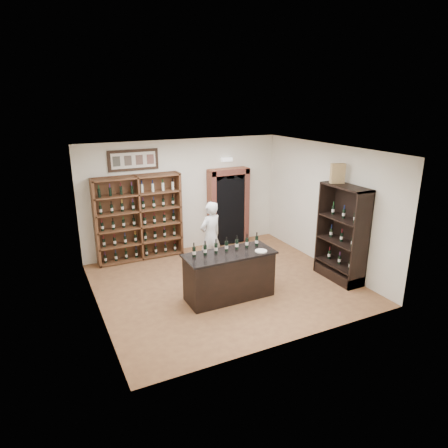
{
  "coord_description": "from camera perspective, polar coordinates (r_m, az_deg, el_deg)",
  "views": [
    {
      "loc": [
        -3.63,
        -7.33,
        4.04
      ],
      "look_at": [
        0.12,
        0.3,
        1.32
      ],
      "focal_mm": 32.0,
      "sensor_mm": 36.0,
      "label": 1
    }
  ],
  "objects": [
    {
      "name": "counter_bottle_1",
      "position": [
        8.03,
        -2.71,
        -3.71
      ],
      "size": [
        0.07,
        0.07,
        0.3
      ],
      "color": "black",
      "rests_on": "tasting_counter"
    },
    {
      "name": "plate",
      "position": [
        8.26,
        5.31,
        -3.87
      ],
      "size": [
        0.25,
        0.25,
        0.02
      ],
      "primitive_type": "cylinder",
      "color": "beige",
      "rests_on": "tasting_counter"
    },
    {
      "name": "counter_bottle_5",
      "position": [
        8.43,
        3.28,
        -2.66
      ],
      "size": [
        0.07,
        0.07,
        0.3
      ],
      "color": "black",
      "rests_on": "tasting_counter"
    },
    {
      "name": "shopkeeper",
      "position": [
        9.58,
        -1.93,
        -1.73
      ],
      "size": [
        0.71,
        0.58,
        1.7
      ],
      "primitive_type": "imported",
      "rotation": [
        0.0,
        0.0,
        3.46
      ],
      "color": "silver",
      "rests_on": "ground"
    },
    {
      "name": "ceiling",
      "position": [
        8.25,
        0.17,
        10.49
      ],
      "size": [
        5.5,
        5.5,
        0.0
      ],
      "primitive_type": "plane",
      "rotation": [
        3.14,
        0.0,
        0.0
      ],
      "color": "white",
      "rests_on": "wall_back"
    },
    {
      "name": "framed_picture",
      "position": [
        10.19,
        -12.82,
        8.89
      ],
      "size": [
        1.25,
        0.04,
        0.52
      ],
      "primitive_type": "cube",
      "color": "black",
      "rests_on": "wall_back"
    },
    {
      "name": "wine_crate",
      "position": [
        9.24,
        15.92,
        6.96
      ],
      "size": [
        0.34,
        0.23,
        0.44
      ],
      "primitive_type": "cube",
      "rotation": [
        0.0,
        0.0,
        -0.38
      ],
      "color": "tan",
      "rests_on": "side_cabinet"
    },
    {
      "name": "wall_left",
      "position": [
        7.81,
        -18.24,
        -2.18
      ],
      "size": [
        0.04,
        5.0,
        3.0
      ],
      "primitive_type": "cube",
      "color": "white",
      "rests_on": "ground"
    },
    {
      "name": "counter_bottle_6",
      "position": [
        8.54,
        4.69,
        -2.4
      ],
      "size": [
        0.07,
        0.07,
        0.3
      ],
      "color": "black",
      "rests_on": "tasting_counter"
    },
    {
      "name": "floor",
      "position": [
        9.13,
        0.15,
        -8.53
      ],
      "size": [
        5.5,
        5.5,
        0.0
      ],
      "primitive_type": "plane",
      "color": "#93633B",
      "rests_on": "ground"
    },
    {
      "name": "side_cabinet",
      "position": [
        9.49,
        16.47,
        -3.28
      ],
      "size": [
        0.48,
        1.2,
        2.2
      ],
      "color": "black",
      "rests_on": "ground"
    },
    {
      "name": "wall_back",
      "position": [
        10.79,
        -5.76,
        4.03
      ],
      "size": [
        5.5,
        0.04,
        3.0
      ],
      "primitive_type": "cube",
      "color": "white",
      "rests_on": "ground"
    },
    {
      "name": "tasting_counter",
      "position": [
        8.35,
        0.76,
        -7.4
      ],
      "size": [
        1.88,
        0.78,
        1.0
      ],
      "color": "black",
      "rests_on": "ground"
    },
    {
      "name": "counter_bottle_2",
      "position": [
        8.12,
        -1.16,
        -3.44
      ],
      "size": [
        0.07,
        0.07,
        0.3
      ],
      "color": "black",
      "rests_on": "tasting_counter"
    },
    {
      "name": "wall_right",
      "position": [
        10.05,
        14.37,
        2.53
      ],
      "size": [
        0.04,
        5.0,
        3.0
      ],
      "primitive_type": "cube",
      "color": "white",
      "rests_on": "ground"
    },
    {
      "name": "emergency_light",
      "position": [
        11.03,
        0.41,
        9.19
      ],
      "size": [
        0.3,
        0.1,
        0.1
      ],
      "primitive_type": "cube",
      "color": "white",
      "rests_on": "wall_back"
    },
    {
      "name": "counter_bottle_0",
      "position": [
        7.94,
        -4.3,
        -3.99
      ],
      "size": [
        0.07,
        0.07,
        0.3
      ],
      "color": "black",
      "rests_on": "tasting_counter"
    },
    {
      "name": "counter_bottle_3",
      "position": [
        8.22,
        0.36,
        -3.18
      ],
      "size": [
        0.07,
        0.07,
        0.3
      ],
      "color": "black",
      "rests_on": "tasting_counter"
    },
    {
      "name": "wine_shelf",
      "position": [
        10.37,
        -12.09,
        0.86
      ],
      "size": [
        2.2,
        0.38,
        2.2
      ],
      "color": "#55351D",
      "rests_on": "ground"
    },
    {
      "name": "arched_doorway",
      "position": [
        11.21,
        0.6,
        2.74
      ],
      "size": [
        1.17,
        0.35,
        2.17
      ],
      "color": "black",
      "rests_on": "ground"
    },
    {
      "name": "counter_bottle_4",
      "position": [
        8.32,
        1.84,
        -2.91
      ],
      "size": [
        0.07,
        0.07,
        0.3
      ],
      "color": "black",
      "rests_on": "tasting_counter"
    }
  ]
}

